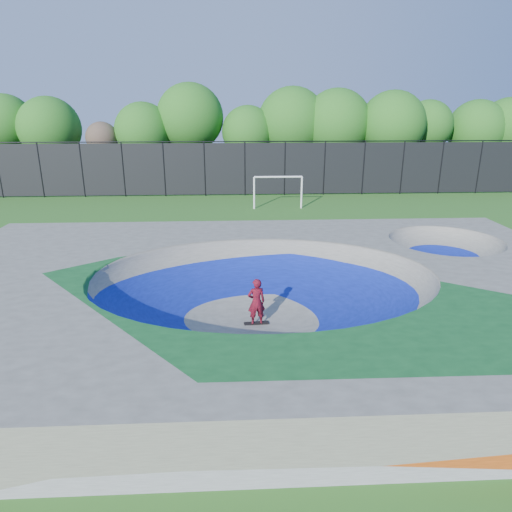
{
  "coord_description": "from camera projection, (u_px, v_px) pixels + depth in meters",
  "views": [
    {
      "loc": [
        -0.89,
        -13.45,
        6.58
      ],
      "look_at": [
        -0.07,
        3.0,
        1.1
      ],
      "focal_mm": 32.0,
      "sensor_mm": 36.0,
      "label": 1
    }
  ],
  "objects": [
    {
      "name": "treeline",
      "position": [
        248.0,
        125.0,
        38.04
      ],
      "size": [
        52.67,
        7.49,
        8.37
      ],
      "color": "#493424",
      "rests_on": "ground"
    },
    {
      "name": "soccer_goal",
      "position": [
        278.0,
        186.0,
        29.94
      ],
      "size": [
        3.26,
        0.12,
        2.15
      ],
      "color": "white",
      "rests_on": "ground"
    },
    {
      "name": "ground",
      "position": [
        263.0,
        317.0,
        14.86
      ],
      "size": [
        120.0,
        120.0,
        0.0
      ],
      "primitive_type": "plane",
      "color": "#275F1A",
      "rests_on": "ground"
    },
    {
      "name": "skate_deck",
      "position": [
        263.0,
        296.0,
        14.63
      ],
      "size": [
        22.0,
        14.0,
        1.5
      ],
      "primitive_type": "cube",
      "color": "gray",
      "rests_on": "ground"
    },
    {
      "name": "skater",
      "position": [
        256.0,
        302.0,
        14.13
      ],
      "size": [
        0.62,
        0.46,
        1.53
      ],
      "primitive_type": "imported",
      "rotation": [
        0.0,
        0.0,
        3.32
      ],
      "color": "#AA0D24",
      "rests_on": "ground"
    },
    {
      "name": "skateboard",
      "position": [
        256.0,
        323.0,
        14.36
      ],
      "size": [
        0.8,
        0.3,
        0.05
      ],
      "primitive_type": "cube",
      "rotation": [
        0.0,
        0.0,
        0.1
      ],
      "color": "black",
      "rests_on": "ground"
    },
    {
      "name": "fence",
      "position": [
        245.0,
        168.0,
        34.1
      ],
      "size": [
        48.09,
        0.09,
        4.04
      ],
      "color": "black",
      "rests_on": "ground"
    }
  ]
}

